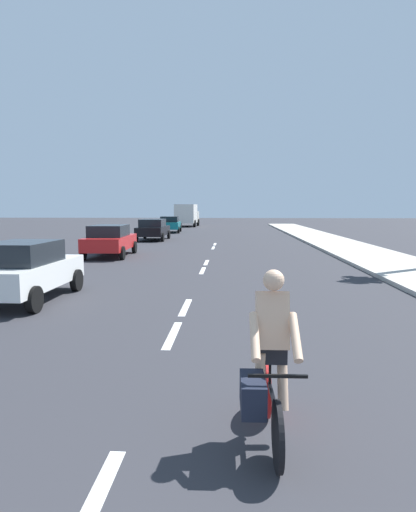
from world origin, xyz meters
TOP-DOWN VIEW (x-y plane):
  - ground_plane at (0.00, 20.00)m, footprint 160.00×160.00m
  - sidewalk_strip at (7.98, 22.00)m, footprint 3.60×80.00m
  - lane_stripe_2 at (0.00, 9.09)m, footprint 0.16×1.80m
  - lane_stripe_3 at (0.00, 11.41)m, footprint 0.16×1.80m
  - lane_stripe_4 at (0.00, 17.58)m, footprint 0.16×1.80m
  - lane_stripe_5 at (0.00, 20.03)m, footprint 0.16×1.80m
  - lane_stripe_6 at (0.00, 26.99)m, footprint 0.16×1.80m
  - lane_stripe_7 at (0.00, 29.60)m, footprint 0.16×1.80m
  - cyclist at (1.51, 5.38)m, footprint 0.63×1.71m
  - parked_car_white at (-4.26, 11.93)m, footprint 1.86×3.94m
  - parked_car_red at (-4.96, 22.22)m, footprint 2.15×4.44m
  - parked_car_black at (-4.76, 32.94)m, footprint 2.07×4.49m
  - parked_car_teal at (-4.91, 42.76)m, footprint 2.22×4.49m
  - delivery_truck at (-4.63, 55.89)m, footprint 2.83×6.31m

SIDE VIEW (x-z plane):
  - ground_plane at x=0.00m, z-range 0.00..0.00m
  - lane_stripe_2 at x=0.00m, z-range 0.00..0.01m
  - lane_stripe_3 at x=0.00m, z-range 0.00..0.01m
  - lane_stripe_4 at x=0.00m, z-range 0.00..0.01m
  - lane_stripe_5 at x=0.00m, z-range 0.00..0.01m
  - lane_stripe_6 at x=0.00m, z-range 0.00..0.01m
  - lane_stripe_7 at x=0.00m, z-range 0.00..0.01m
  - sidewalk_strip at x=7.98m, z-range 0.00..0.14m
  - cyclist at x=1.51m, z-range -0.08..1.74m
  - parked_car_white at x=-4.26m, z-range 0.05..1.62m
  - parked_car_red at x=-4.96m, z-range 0.06..1.63m
  - parked_car_teal at x=-4.91m, z-range 0.06..1.63m
  - parked_car_black at x=-4.76m, z-range 0.06..1.63m
  - delivery_truck at x=-4.63m, z-range 0.10..2.90m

